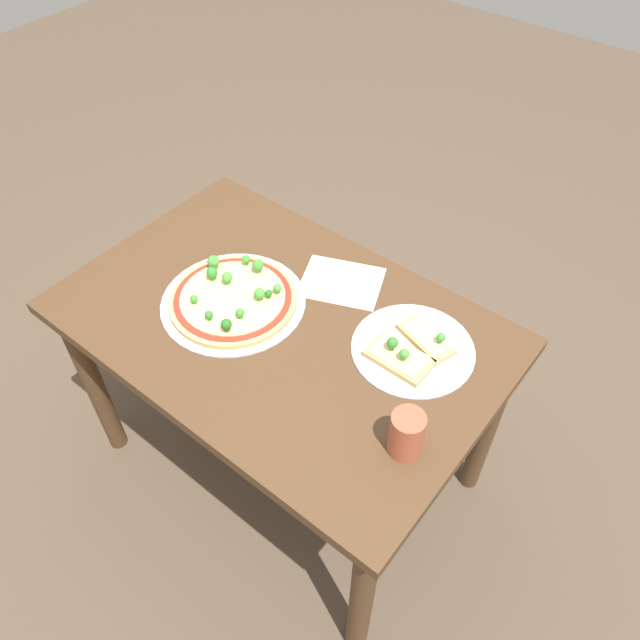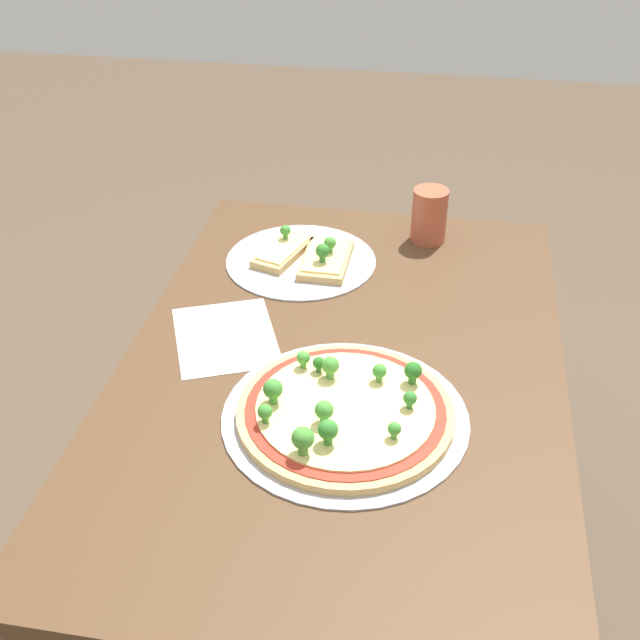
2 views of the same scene
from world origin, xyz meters
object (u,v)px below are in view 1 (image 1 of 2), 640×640
(pizza_tray_slice, at_px, (411,349))
(dining_table, at_px, (281,346))
(drinking_cup, at_px, (406,434))
(pizza_tray_whole, at_px, (233,298))

(pizza_tray_slice, bearing_deg, dining_table, 21.15)
(pizza_tray_slice, distance_m, drinking_cup, 0.29)
(dining_table, distance_m, drinking_cup, 0.51)
(dining_table, height_order, drinking_cup, drinking_cup)
(dining_table, xyz_separation_m, pizza_tray_slice, (-0.33, -0.13, 0.11))
(dining_table, height_order, pizza_tray_slice, pizza_tray_slice)
(pizza_tray_slice, xyz_separation_m, drinking_cup, (-0.14, 0.25, 0.05))
(dining_table, relative_size, pizza_tray_whole, 2.96)
(dining_table, distance_m, pizza_tray_slice, 0.37)
(drinking_cup, bearing_deg, pizza_tray_slice, -60.34)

